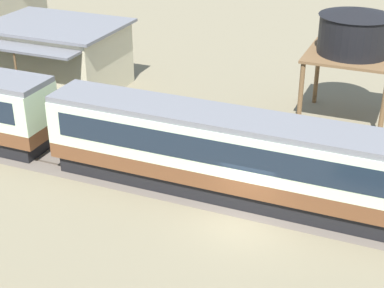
{
  "coord_description": "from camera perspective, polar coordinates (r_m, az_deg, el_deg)",
  "views": [
    {
      "loc": [
        6.47,
        -21.42,
        15.07
      ],
      "look_at": [
        -3.66,
        2.89,
        1.86
      ],
      "focal_mm": 55.0,
      "sensor_mm": 36.0,
      "label": 1
    }
  ],
  "objects": [
    {
      "name": "passenger_train",
      "position": [
        27.67,
        4.31,
        -0.87
      ],
      "size": [
        58.57,
        2.9,
        4.19
      ],
      "color": "brown",
      "rests_on": "ground_plane"
    },
    {
      "name": "ground_plane",
      "position": [
        26.98,
        4.87,
        -7.43
      ],
      "size": [
        600.0,
        600.0,
        0.0
      ],
      "primitive_type": "plane",
      "color": "#7A7056"
    },
    {
      "name": "station_building",
      "position": [
        42.09,
        -12.9,
        8.34
      ],
      "size": [
        9.12,
        8.02,
        4.59
      ],
      "color": "beige",
      "rests_on": "ground_plane"
    },
    {
      "name": "water_tower",
      "position": [
        35.8,
        15.49,
        10.28
      ],
      "size": [
        5.18,
        5.18,
        7.11
      ],
      "color": "brown",
      "rests_on": "ground_plane"
    },
    {
      "name": "railway_track",
      "position": [
        33.12,
        -13.27,
        -1.18
      ],
      "size": [
        116.19,
        3.6,
        0.04
      ],
      "color": "#665B51",
      "rests_on": "ground_plane"
    }
  ]
}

